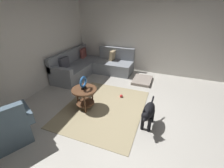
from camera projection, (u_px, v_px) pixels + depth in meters
ground_plane at (129, 119)px, 3.51m from camera, size 6.00×6.00×0.10m
wall_back at (19, 48)px, 3.79m from camera, size 6.00×0.12×2.70m
wall_right at (153, 36)px, 5.31m from camera, size 0.12×6.00×2.70m
area_rug at (104, 107)px, 3.83m from camera, size 2.30×1.90×0.01m
sectional_couch at (91, 66)px, 5.64m from camera, size 2.20×2.25×0.88m
armchair at (9, 129)px, 2.72m from camera, size 0.99×0.90×0.88m
side_table at (84, 93)px, 3.65m from camera, size 0.60×0.60×0.54m
torus_sculpture at (83, 83)px, 3.51m from camera, size 0.28×0.08×0.33m
dog_bed_mat at (142, 80)px, 5.14m from camera, size 0.80×0.60×0.09m
dog at (148, 112)px, 3.07m from camera, size 0.85×0.26×0.63m
dog_toy_ball at (121, 96)px, 4.24m from camera, size 0.09×0.09×0.09m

